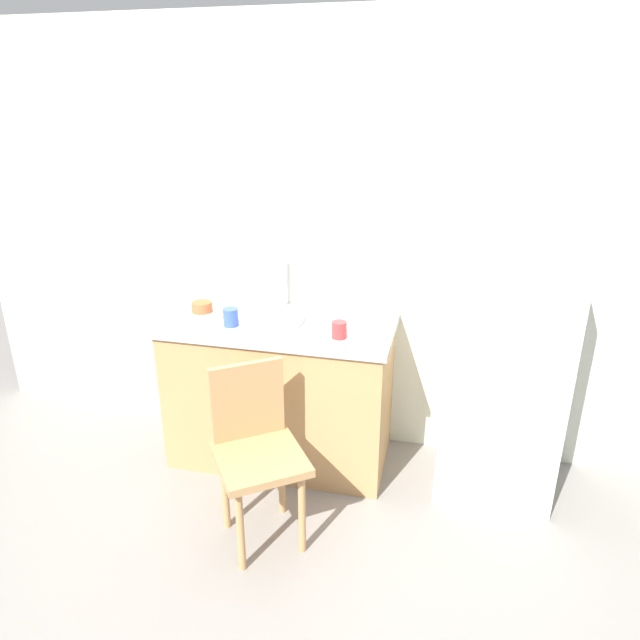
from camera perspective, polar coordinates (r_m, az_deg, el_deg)
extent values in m
plane|color=gray|center=(3.05, -3.01, -20.81)|extent=(8.00, 8.00, 0.00)
cube|color=silver|center=(3.32, 1.44, 7.59)|extent=(4.80, 0.10, 2.50)
cube|color=tan|center=(3.37, -3.98, -7.46)|extent=(1.26, 0.60, 0.84)
cube|color=#B7B7BC|center=(3.17, -4.18, -0.46)|extent=(1.30, 0.64, 0.04)
cylinder|color=#B7B7BC|center=(3.35, -3.75, 3.86)|extent=(0.02, 0.02, 0.30)
cube|color=silver|center=(3.14, 18.04, -4.74)|extent=(0.60, 0.56, 1.44)
cylinder|color=tan|center=(2.75, -8.11, -20.42)|extent=(0.04, 0.04, 0.45)
cylinder|color=tan|center=(2.81, -1.85, -19.03)|extent=(0.04, 0.04, 0.45)
cylinder|color=tan|center=(2.97, -9.66, -16.74)|extent=(0.04, 0.04, 0.45)
cylinder|color=tan|center=(3.03, -3.93, -15.58)|extent=(0.04, 0.04, 0.45)
cube|color=tan|center=(2.74, -6.09, -13.93)|extent=(0.56, 0.56, 0.04)
cube|color=tan|center=(2.77, -7.38, -8.12)|extent=(0.31, 0.24, 0.40)
cube|color=white|center=(3.16, -4.32, 0.31)|extent=(0.28, 0.20, 0.05)
cylinder|color=#B25B33|center=(3.37, -11.93, 1.32)|extent=(0.12, 0.12, 0.06)
cylinder|color=blue|center=(3.12, -9.08, 0.29)|extent=(0.08, 0.08, 0.10)
cylinder|color=red|center=(2.93, 1.97, -1.00)|extent=(0.08, 0.08, 0.09)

